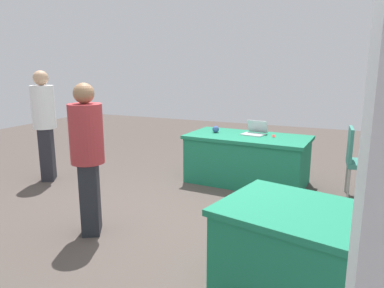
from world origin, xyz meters
name	(u,v)px	position (x,y,z in m)	size (l,w,h in m)	color
ground_plane	(179,220)	(0.00, 0.00, 0.00)	(14.40, 14.40, 0.00)	#4C423D
table_foreground	(247,159)	(-0.34, -1.67, 0.36)	(1.83, 1.02, 0.72)	#1E7A56
table_mid_left	(330,264)	(-1.66, 0.96, 0.36)	(1.77, 1.22, 0.72)	#1E7A56
chair_tucked_left	(359,158)	(-1.86, -1.65, 0.54)	(0.47, 0.47, 0.95)	#9E9993
person_attendee_standing	(87,152)	(0.72, 0.63, 0.88)	(0.47, 0.47, 1.58)	#26262D
person_attendee_browsing	(44,120)	(2.52, -0.57, 0.93)	(0.47, 0.47, 1.67)	#26262D
laptop_silver	(254,132)	(-0.40, -1.79, 0.76)	(0.37, 0.35, 0.21)	silver
yarn_ball	(216,129)	(0.19, -1.71, 0.78)	(0.10, 0.10, 0.10)	#3F5999
scissors_red	(274,136)	(-0.70, -1.77, 0.73)	(0.18, 0.04, 0.01)	red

